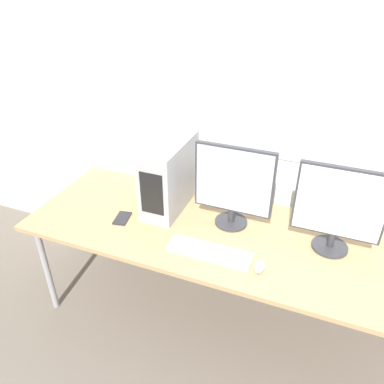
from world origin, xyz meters
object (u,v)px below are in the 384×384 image
(pc_tower, at_px, (169,175))
(mouse, at_px, (260,267))
(monitor_main, at_px, (233,185))
(monitor_right_near, at_px, (339,208))
(keyboard, at_px, (209,252))
(cell_phone, at_px, (122,218))

(pc_tower, xyz_separation_m, mouse, (0.67, -0.37, -0.20))
(pc_tower, xyz_separation_m, monitor_main, (0.42, -0.05, 0.05))
(mouse, bearing_deg, monitor_right_near, 44.16)
(pc_tower, bearing_deg, monitor_main, -6.21)
(monitor_right_near, bearing_deg, keyboard, -154.31)
(pc_tower, bearing_deg, monitor_right_near, -3.91)
(monitor_main, distance_m, mouse, 0.48)
(monitor_right_near, relative_size, mouse, 5.43)
(keyboard, bearing_deg, cell_phone, 170.26)
(monitor_right_near, relative_size, cell_phone, 3.35)
(keyboard, relative_size, mouse, 5.07)
(pc_tower, xyz_separation_m, keyboard, (0.39, -0.35, -0.21))
(keyboard, relative_size, cell_phone, 3.13)
(pc_tower, height_order, monitor_right_near, monitor_right_near)
(pc_tower, distance_m, monitor_right_near, 0.99)
(pc_tower, distance_m, cell_phone, 0.39)
(pc_tower, xyz_separation_m, cell_phone, (-0.21, -0.25, -0.21))
(cell_phone, bearing_deg, pc_tower, 39.55)
(monitor_right_near, height_order, cell_phone, monitor_right_near)
(monitor_right_near, bearing_deg, pc_tower, 176.09)
(cell_phone, bearing_deg, keyboard, -20.58)
(keyboard, bearing_deg, pc_tower, 137.93)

